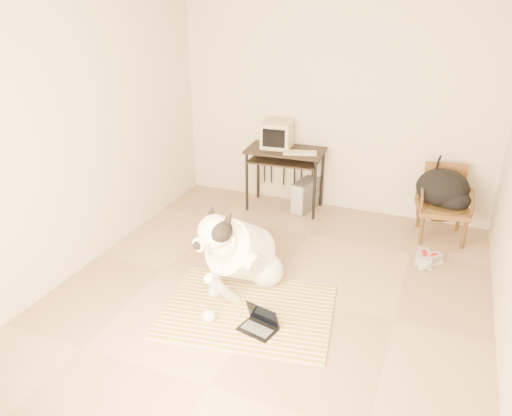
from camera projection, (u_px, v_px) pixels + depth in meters
The scene contains 15 objects.
floor at pixel (270, 293), 4.82m from camera, with size 4.50×4.50×0.00m, color #A07F62.
wall_back at pixel (334, 105), 6.17m from camera, with size 4.50×4.50×0.00m, color beige.
wall_front at pixel (110, 304), 2.36m from camera, with size 4.50×4.50×0.00m, color beige.
wall_left at pixel (83, 136), 4.94m from camera, with size 4.50×4.50×0.00m, color beige.
rug at pixel (248, 310), 4.55m from camera, with size 1.67×1.37×0.02m.
dog at pixel (240, 253), 4.74m from camera, with size 0.71×1.36×0.99m.
laptop at pixel (260, 323), 4.28m from camera, with size 0.35×0.29×0.22m.
computer_desk at pixel (285, 158), 6.34m from camera, with size 1.00×0.59×0.81m.
crt_monitor at pixel (277, 135), 6.33m from camera, with size 0.39×0.38×0.33m.
desk_keyboard at pixel (300, 153), 6.13m from camera, with size 0.41×0.15×0.03m, color #B0A68A.
pc_tower at pixel (305, 196), 6.50m from camera, with size 0.27×0.46×0.41m.
rattan_chair at pixel (443, 203), 5.75m from camera, with size 0.62×0.61×0.84m.
backpack at pixel (444, 190), 5.67m from camera, with size 0.62×0.49×0.44m.
sneaker_left at pixel (424, 259), 5.32m from camera, with size 0.18×0.32×0.11m.
sneaker_right at pixel (430, 260), 5.30m from camera, with size 0.28×0.30×0.10m.
Camera 1 is at (1.37, -3.81, 2.74)m, focal length 35.00 mm.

